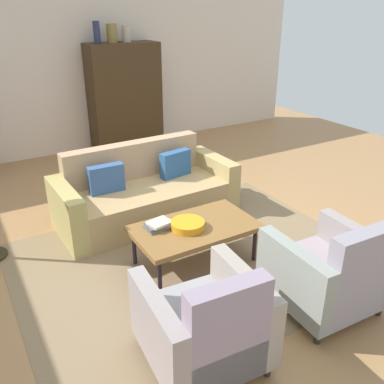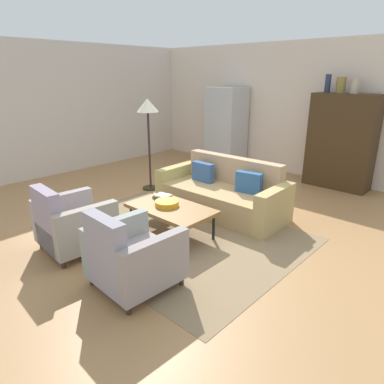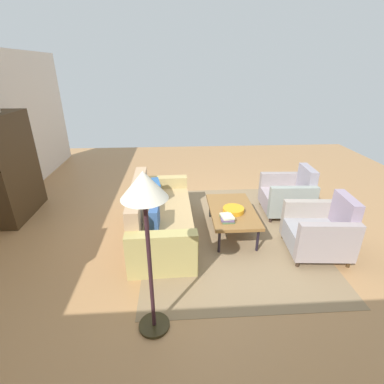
{
  "view_description": "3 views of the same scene",
  "coord_description": "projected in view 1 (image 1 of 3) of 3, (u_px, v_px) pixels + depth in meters",
  "views": [
    {
      "loc": [
        -2.01,
        -3.41,
        2.39
      ],
      "look_at": [
        -0.05,
        -0.11,
        0.64
      ],
      "focal_mm": 38.93,
      "sensor_mm": 36.0,
      "label": 1
    },
    {
      "loc": [
        3.0,
        -3.41,
        2.15
      ],
      "look_at": [
        -0.19,
        0.05,
        0.52
      ],
      "focal_mm": 32.19,
      "sensor_mm": 36.0,
      "label": 2
    },
    {
      "loc": [
        -4.06,
        0.49,
        2.47
      ],
      "look_at": [
        -0.06,
        0.25,
        0.68
      ],
      "focal_mm": 26.21,
      "sensor_mm": 36.0,
      "label": 3
    }
  ],
  "objects": [
    {
      "name": "coffee_table",
      "position": [
        195.0,
        229.0,
        4.05
      ],
      "size": [
        1.2,
        0.7,
        0.41
      ],
      "color": "black",
      "rests_on": "ground"
    },
    {
      "name": "book_stack",
      "position": [
        160.0,
        225.0,
        3.99
      ],
      "size": [
        0.27,
        0.21,
        0.07
      ],
      "color": "#4D724A",
      "rests_on": "coffee_table"
    },
    {
      "name": "armchair_right",
      "position": [
        330.0,
        275.0,
        3.43
      ],
      "size": [
        0.84,
        0.84,
        0.88
      ],
      "rotation": [
        0.0,
        0.0,
        -0.05
      ],
      "color": "#352621",
      "rests_on": "ground"
    },
    {
      "name": "area_rug",
      "position": [
        192.0,
        259.0,
        4.25
      ],
      "size": [
        3.4,
        2.6,
        0.01
      ],
      "primitive_type": "cube",
      "color": "#897050",
      "rests_on": "ground"
    },
    {
      "name": "wall_back",
      "position": [
        78.0,
        68.0,
        6.92
      ],
      "size": [
        8.72,
        0.12,
        2.8
      ],
      "primitive_type": "cube",
      "color": "beige",
      "rests_on": "ground"
    },
    {
      "name": "ground_plane",
      "position": [
        191.0,
        240.0,
        4.6
      ],
      "size": [
        10.47,
        10.47,
        0.0
      ],
      "primitive_type": "plane",
      "color": "#AB7B4C"
    },
    {
      "name": "fruit_bowl",
      "position": [
        188.0,
        225.0,
        3.98
      ],
      "size": [
        0.33,
        0.33,
        0.07
      ],
      "primitive_type": "cylinder",
      "color": "orange",
      "rests_on": "coffee_table"
    },
    {
      "name": "vase_tall",
      "position": [
        97.0,
        32.0,
        6.53
      ],
      "size": [
        0.11,
        0.11,
        0.33
      ],
      "primitive_type": "cylinder",
      "color": "#272F50",
      "rests_on": "cabinet"
    },
    {
      "name": "armchair_left",
      "position": [
        207.0,
        328.0,
        2.87
      ],
      "size": [
        0.86,
        0.86,
        0.88
      ],
      "rotation": [
        0.0,
        0.0,
        -0.08
      ],
      "color": "#35261B",
      "rests_on": "ground"
    },
    {
      "name": "vase_small",
      "position": [
        126.0,
        34.0,
        6.78
      ],
      "size": [
        0.15,
        0.15,
        0.26
      ],
      "primitive_type": "cylinder",
      "color": "#BAA88F",
      "rests_on": "cabinet"
    },
    {
      "name": "vase_round",
      "position": [
        112.0,
        33.0,
        6.66
      ],
      "size": [
        0.17,
        0.17,
        0.29
      ],
      "primitive_type": "cylinder",
      "color": "olive",
      "rests_on": "cabinet"
    },
    {
      "name": "cabinet",
      "position": [
        125.0,
        98.0,
        7.17
      ],
      "size": [
        1.2,
        0.51,
        1.8
      ],
      "color": "#3C2916",
      "rests_on": "ground"
    },
    {
      "name": "couch",
      "position": [
        144.0,
        194.0,
        5.02
      ],
      "size": [
        2.12,
        0.95,
        0.86
      ],
      "rotation": [
        0.0,
        0.0,
        3.17
      ],
      "color": "tan",
      "rests_on": "ground"
    }
  ]
}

